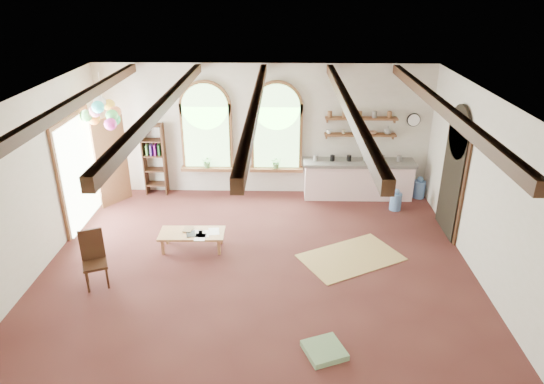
{
  "coord_description": "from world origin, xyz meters",
  "views": [
    {
      "loc": [
        0.46,
        -7.8,
        5.02
      ],
      "look_at": [
        0.26,
        0.6,
        1.26
      ],
      "focal_mm": 32.0,
      "sensor_mm": 36.0,
      "label": 1
    }
  ],
  "objects_px": {
    "balloon_cluster": "(104,113)",
    "kitchen_counter": "(358,179)",
    "side_chair": "(96,270)",
    "coffee_table": "(192,234)"
  },
  "relations": [
    {
      "from": "kitchen_counter",
      "to": "side_chair",
      "type": "distance_m",
      "value": 6.41
    },
    {
      "from": "kitchen_counter",
      "to": "side_chair",
      "type": "height_order",
      "value": "side_chair"
    },
    {
      "from": "balloon_cluster",
      "to": "kitchen_counter",
      "type": "bearing_deg",
      "value": 8.97
    },
    {
      "from": "kitchen_counter",
      "to": "balloon_cluster",
      "type": "relative_size",
      "value": 2.31
    },
    {
      "from": "coffee_table",
      "to": "balloon_cluster",
      "type": "bearing_deg",
      "value": 140.66
    },
    {
      "from": "balloon_cluster",
      "to": "coffee_table",
      "type": "bearing_deg",
      "value": -39.34
    },
    {
      "from": "side_chair",
      "to": "balloon_cluster",
      "type": "relative_size",
      "value": 0.88
    },
    {
      "from": "kitchen_counter",
      "to": "coffee_table",
      "type": "height_order",
      "value": "kitchen_counter"
    },
    {
      "from": "kitchen_counter",
      "to": "side_chair",
      "type": "xyz_separation_m",
      "value": [
        -5.11,
        -3.87,
        -0.18
      ]
    },
    {
      "from": "side_chair",
      "to": "coffee_table",
      "type": "bearing_deg",
      "value": 40.82
    }
  ]
}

